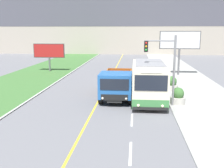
{
  "coord_description": "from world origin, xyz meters",
  "views": [
    {
      "loc": [
        2.89,
        -3.43,
        5.55
      ],
      "look_at": [
        1.1,
        16.69,
        1.4
      ],
      "focal_mm": 42.0,
      "sensor_mm": 36.0,
      "label": 1
    }
  ],
  "objects": [
    {
      "name": "billboard_small",
      "position": [
        -8.86,
        31.53,
        2.72
      ],
      "size": [
        4.27,
        0.24,
        3.78
      ],
      "color": "#59595B",
      "rests_on": "ground_plane"
    },
    {
      "name": "billboard_large",
      "position": [
        8.3,
        29.61,
        4.18
      ],
      "size": [
        4.91,
        0.24,
        5.47
      ],
      "color": "#59595B",
      "rests_on": "ground_plane"
    },
    {
      "name": "city_bus",
      "position": [
        3.96,
        16.35,
        1.62
      ],
      "size": [
        2.63,
        5.47,
        3.21
      ],
      "color": "beige",
      "rests_on": "ground_plane"
    },
    {
      "name": "planter_round_near",
      "position": [
        6.14,
        16.04,
        0.64
      ],
      "size": [
        1.11,
        1.11,
        1.28
      ],
      "color": "#B7B2A8",
      "rests_on": "sidewalk_right"
    },
    {
      "name": "planter_round_second",
      "position": [
        6.27,
        20.78,
        0.65
      ],
      "size": [
        1.22,
        1.22,
        1.32
      ],
      "color": "#B7B2A8",
      "rests_on": "sidewalk_right"
    },
    {
      "name": "apartment_block_background",
      "position": [
        0.0,
        61.91,
        9.24
      ],
      "size": [
        80.0,
        8.04,
        18.47
      ],
      "color": "#A89E8E",
      "rests_on": "ground_plane"
    },
    {
      "name": "traffic_light_mast",
      "position": [
        5.01,
        15.67,
        3.35
      ],
      "size": [
        2.28,
        0.32,
        5.22
      ],
      "color": "slate",
      "rests_on": "ground_plane"
    },
    {
      "name": "dump_truck",
      "position": [
        1.43,
        17.15,
        1.21
      ],
      "size": [
        2.56,
        6.91,
        2.36
      ],
      "color": "black",
      "rests_on": "ground_plane"
    },
    {
      "name": "planter_round_third",
      "position": [
        6.17,
        25.52,
        0.63
      ],
      "size": [
        1.14,
        1.14,
        1.26
      ],
      "color": "#B7B2A8",
      "rests_on": "sidewalk_right"
    }
  ]
}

